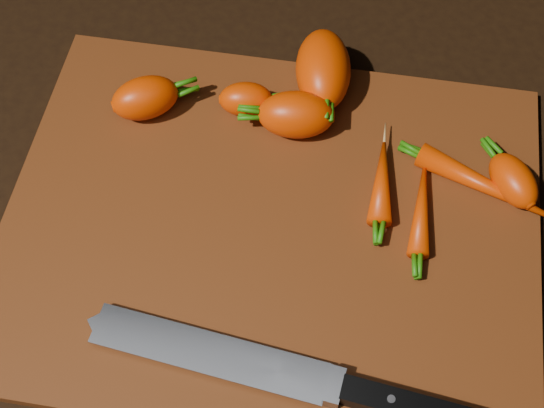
# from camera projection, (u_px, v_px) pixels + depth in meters

# --- Properties ---
(ground) EXTENTS (2.00, 2.00, 0.01)m
(ground) POSITION_uv_depth(u_px,v_px,m) (270.00, 232.00, 0.72)
(ground) COLOR black
(cutting_board) EXTENTS (0.50, 0.40, 0.01)m
(cutting_board) POSITION_uv_depth(u_px,v_px,m) (270.00, 226.00, 0.71)
(cutting_board) COLOR #652E10
(cutting_board) RESTS_ON ground
(carrot_0) EXTENTS (0.08, 0.07, 0.04)m
(carrot_0) POSITION_uv_depth(u_px,v_px,m) (145.00, 98.00, 0.76)
(carrot_0) COLOR #D93803
(carrot_0) RESTS_ON cutting_board
(carrot_1) EXTENTS (0.07, 0.10, 0.06)m
(carrot_1) POSITION_uv_depth(u_px,v_px,m) (323.00, 69.00, 0.77)
(carrot_1) COLOR #D93803
(carrot_1) RESTS_ON cutting_board
(carrot_2) EXTENTS (0.08, 0.06, 0.05)m
(carrot_2) POSITION_uv_depth(u_px,v_px,m) (296.00, 115.00, 0.74)
(carrot_2) COLOR #D93803
(carrot_2) RESTS_ON cutting_board
(carrot_3) EXTENTS (0.06, 0.04, 0.04)m
(carrot_3) POSITION_uv_depth(u_px,v_px,m) (246.00, 99.00, 0.76)
(carrot_3) COLOR #D93803
(carrot_3) RESTS_ON cutting_board
(carrot_4) EXTENTS (0.06, 0.07, 0.04)m
(carrot_4) POSITION_uv_depth(u_px,v_px,m) (513.00, 181.00, 0.71)
(carrot_4) COLOR #D93803
(carrot_4) RESTS_ON cutting_board
(carrot_5) EXTENTS (0.02, 0.10, 0.02)m
(carrot_5) POSITION_uv_depth(u_px,v_px,m) (421.00, 209.00, 0.70)
(carrot_5) COLOR #D93803
(carrot_5) RESTS_ON cutting_board
(carrot_6) EXTENTS (0.14, 0.08, 0.02)m
(carrot_6) POSITION_uv_depth(u_px,v_px,m) (486.00, 186.00, 0.72)
(carrot_6) COLOR #D93803
(carrot_6) RESTS_ON cutting_board
(carrot_7) EXTENTS (0.03, 0.09, 0.02)m
(carrot_7) POSITION_uv_depth(u_px,v_px,m) (382.00, 181.00, 0.72)
(carrot_7) COLOR #D93803
(carrot_7) RESTS_ON cutting_board
(knife) EXTENTS (0.33, 0.07, 0.02)m
(knife) POSITION_uv_depth(u_px,v_px,m) (232.00, 359.00, 0.63)
(knife) COLOR gray
(knife) RESTS_ON cutting_board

